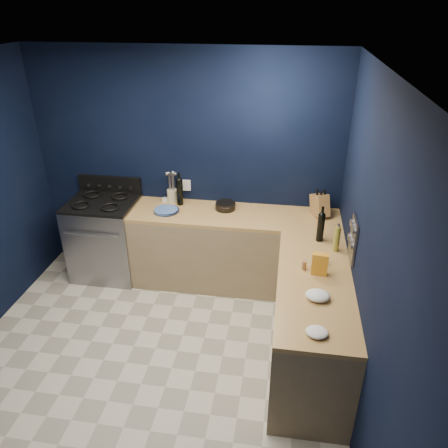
% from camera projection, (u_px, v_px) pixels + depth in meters
% --- Properties ---
extents(floor, '(3.50, 3.50, 0.02)m').
position_uv_depth(floor, '(149.00, 366.00, 3.98)').
color(floor, beige).
rests_on(floor, ground).
extents(ceiling, '(3.50, 3.50, 0.02)m').
position_uv_depth(ceiling, '(116.00, 68.00, 2.76)').
color(ceiling, silver).
rests_on(ceiling, ground).
extents(wall_back, '(3.50, 0.02, 2.60)m').
position_uv_depth(wall_back, '(186.00, 167.00, 4.91)').
color(wall_back, black).
rests_on(wall_back, ground).
extents(wall_right, '(0.02, 3.50, 2.60)m').
position_uv_depth(wall_right, '(367.00, 262.00, 3.14)').
color(wall_right, black).
rests_on(wall_right, ground).
extents(cab_back, '(2.30, 0.63, 0.86)m').
position_uv_depth(cab_back, '(234.00, 251.00, 4.95)').
color(cab_back, '#937C58').
rests_on(cab_back, floor).
extents(top_back, '(2.30, 0.63, 0.04)m').
position_uv_depth(top_back, '(234.00, 216.00, 4.74)').
color(top_back, olive).
rests_on(top_back, cab_back).
extents(cab_right, '(0.63, 1.67, 0.86)m').
position_uv_depth(cab_right, '(310.00, 325.00, 3.84)').
color(cab_right, '#937C58').
rests_on(cab_right, floor).
extents(top_right, '(0.63, 1.67, 0.04)m').
position_uv_depth(top_right, '(315.00, 283.00, 3.63)').
color(top_right, olive).
rests_on(top_right, cab_right).
extents(gas_range, '(0.76, 0.66, 0.92)m').
position_uv_depth(gas_range, '(107.00, 239.00, 5.13)').
color(gas_range, gray).
rests_on(gas_range, floor).
extents(oven_door, '(0.59, 0.02, 0.42)m').
position_uv_depth(oven_door, '(96.00, 254.00, 4.86)').
color(oven_door, black).
rests_on(oven_door, gas_range).
extents(cooktop, '(0.76, 0.66, 0.03)m').
position_uv_depth(cooktop, '(101.00, 203.00, 4.91)').
color(cooktop, black).
rests_on(cooktop, gas_range).
extents(backguard, '(0.76, 0.06, 0.20)m').
position_uv_depth(backguard, '(110.00, 184.00, 5.12)').
color(backguard, black).
rests_on(backguard, gas_range).
extents(spice_panel, '(0.02, 0.28, 0.38)m').
position_uv_depth(spice_panel, '(353.00, 239.00, 3.68)').
color(spice_panel, gray).
rests_on(spice_panel, wall_right).
extents(wall_outlet, '(0.09, 0.02, 0.13)m').
position_uv_depth(wall_outlet, '(187.00, 185.00, 5.00)').
color(wall_outlet, white).
rests_on(wall_outlet, wall_back).
extents(plate_stack, '(0.34, 0.34, 0.03)m').
position_uv_depth(plate_stack, '(166.00, 210.00, 4.78)').
color(plate_stack, '#4552A8').
rests_on(plate_stack, top_back).
extents(ramekin, '(0.08, 0.08, 0.03)m').
position_uv_depth(ramekin, '(165.00, 199.00, 5.04)').
color(ramekin, white).
rests_on(ramekin, top_back).
extents(utensil_crock, '(0.13, 0.13, 0.15)m').
position_uv_depth(utensil_crock, '(172.00, 196.00, 4.99)').
color(utensil_crock, '#F2F3C3').
rests_on(utensil_crock, top_back).
extents(wine_bottle_back, '(0.08, 0.08, 0.30)m').
position_uv_depth(wine_bottle_back, '(180.00, 192.00, 4.89)').
color(wine_bottle_back, black).
rests_on(wine_bottle_back, top_back).
extents(lemon_basket, '(0.28, 0.28, 0.08)m').
position_uv_depth(lemon_basket, '(226.00, 206.00, 4.83)').
color(lemon_basket, black).
rests_on(lemon_basket, top_back).
extents(knife_block, '(0.23, 0.31, 0.29)m').
position_uv_depth(knife_block, '(320.00, 205.00, 4.66)').
color(knife_block, olive).
rests_on(knife_block, top_back).
extents(wine_bottle_right, '(0.09, 0.09, 0.28)m').
position_uv_depth(wine_bottle_right, '(321.00, 228.00, 4.16)').
color(wine_bottle_right, black).
rests_on(wine_bottle_right, top_right).
extents(oil_bottle, '(0.06, 0.06, 0.25)m').
position_uv_depth(oil_bottle, '(337.00, 239.00, 4.00)').
color(oil_bottle, olive).
rests_on(oil_bottle, top_right).
extents(spice_jar_near, '(0.05, 0.05, 0.09)m').
position_uv_depth(spice_jar_near, '(325.00, 259.00, 3.84)').
color(spice_jar_near, olive).
rests_on(spice_jar_near, top_right).
extents(spice_jar_far, '(0.04, 0.04, 0.08)m').
position_uv_depth(spice_jar_far, '(304.00, 265.00, 3.76)').
color(spice_jar_far, olive).
rests_on(spice_jar_far, top_right).
extents(crouton_bag, '(0.14, 0.08, 0.20)m').
position_uv_depth(crouton_bag, '(320.00, 264.00, 3.67)').
color(crouton_bag, '#C13C19').
rests_on(crouton_bag, top_right).
extents(towel_front, '(0.20, 0.18, 0.07)m').
position_uv_depth(towel_front, '(318.00, 295.00, 3.39)').
color(towel_front, white).
rests_on(towel_front, top_right).
extents(towel_end, '(0.20, 0.20, 0.05)m').
position_uv_depth(towel_end, '(317.00, 332.00, 3.03)').
color(towel_end, white).
rests_on(towel_end, top_right).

